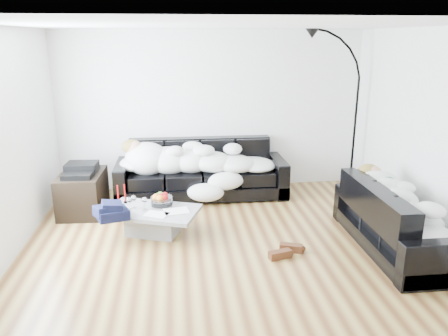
{
  "coord_description": "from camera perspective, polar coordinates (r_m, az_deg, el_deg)",
  "views": [
    {
      "loc": [
        -0.59,
        -4.91,
        2.47
      ],
      "look_at": [
        0.0,
        0.3,
        0.9
      ],
      "focal_mm": 35.0,
      "sensor_mm": 36.0,
      "label": 1
    }
  ],
  "objects": [
    {
      "name": "ground",
      "position": [
        5.53,
        0.35,
        -9.87
      ],
      "size": [
        5.0,
        5.0,
        0.0
      ],
      "primitive_type": "plane",
      "color": "brown",
      "rests_on": "ground"
    },
    {
      "name": "wall_back",
      "position": [
        7.28,
        -1.73,
        7.42
      ],
      "size": [
        5.0,
        0.02,
        2.6
      ],
      "primitive_type": "cube",
      "color": "silver",
      "rests_on": "ground"
    },
    {
      "name": "wall_left",
      "position": [
        5.4,
        -27.02,
        2.3
      ],
      "size": [
        0.02,
        4.5,
        2.6
      ],
      "primitive_type": "cube",
      "color": "silver",
      "rests_on": "ground"
    },
    {
      "name": "wall_right",
      "position": [
        5.92,
        25.24,
        3.66
      ],
      "size": [
        0.02,
        4.5,
        2.6
      ],
      "primitive_type": "cube",
      "color": "silver",
      "rests_on": "ground"
    },
    {
      "name": "ceiling",
      "position": [
        4.95,
        0.41,
        18.17
      ],
      "size": [
        5.0,
        5.0,
        0.0
      ],
      "primitive_type": "plane",
      "color": "white",
      "rests_on": "ground"
    },
    {
      "name": "sofa_back",
      "position": [
        7.01,
        -2.96,
        -0.16
      ],
      "size": [
        2.7,
        0.93,
        0.88
      ],
      "primitive_type": "cube",
      "color": "black",
      "rests_on": "ground"
    },
    {
      "name": "sofa_right",
      "position": [
        5.66,
        21.65,
        -6.07
      ],
      "size": [
        0.84,
        1.95,
        0.79
      ],
      "primitive_type": "cube",
      "rotation": [
        0.0,
        0.0,
        1.57
      ],
      "color": "black",
      "rests_on": "ground"
    },
    {
      "name": "sleeper_back",
      "position": [
        6.91,
        -2.96,
        1.37
      ],
      "size": [
        2.28,
        0.79,
        0.46
      ],
      "primitive_type": null,
      "color": "white",
      "rests_on": "sofa_back"
    },
    {
      "name": "sleeper_right",
      "position": [
        5.58,
        21.9,
        -3.89
      ],
      "size": [
        0.71,
        1.67,
        0.41
      ],
      "primitive_type": null,
      "rotation": [
        0.0,
        0.0,
        1.57
      ],
      "color": "white",
      "rests_on": "sofa_right"
    },
    {
      "name": "teal_cushion",
      "position": [
        6.04,
        18.86,
        -1.11
      ],
      "size": [
        0.42,
        0.38,
        0.2
      ],
      "primitive_type": "ellipsoid",
      "rotation": [
        0.0,
        0.0,
        0.24
      ],
      "color": "#0E6643",
      "rests_on": "sofa_right"
    },
    {
      "name": "coffee_table",
      "position": [
        5.8,
        -9.29,
        -6.93
      ],
      "size": [
        1.33,
        1.03,
        0.34
      ],
      "primitive_type": "cube",
      "rotation": [
        0.0,
        0.0,
        -0.35
      ],
      "color": "#939699",
      "rests_on": "ground"
    },
    {
      "name": "fruit_bowl",
      "position": [
        5.84,
        -8.17,
        -3.97
      ],
      "size": [
        0.36,
        0.36,
        0.18
      ],
      "primitive_type": "cylinder",
      "rotation": [
        0.0,
        0.0,
        -0.27
      ],
      "color": "white",
      "rests_on": "coffee_table"
    },
    {
      "name": "wine_glass_a",
      "position": [
        5.8,
        -11.72,
        -4.35
      ],
      "size": [
        0.08,
        0.08,
        0.17
      ],
      "primitive_type": "cylinder",
      "rotation": [
        0.0,
        0.0,
        0.03
      ],
      "color": "white",
      "rests_on": "coffee_table"
    },
    {
      "name": "wine_glass_b",
      "position": [
        5.76,
        -12.24,
        -4.55
      ],
      "size": [
        0.07,
        0.07,
        0.17
      ],
      "primitive_type": "cylinder",
      "rotation": [
        0.0,
        0.0,
        -0.01
      ],
      "color": "white",
      "rests_on": "coffee_table"
    },
    {
      "name": "wine_glass_c",
      "position": [
        5.71,
        -10.33,
        -4.61
      ],
      "size": [
        0.09,
        0.09,
        0.17
      ],
      "primitive_type": "cylinder",
      "rotation": [
        0.0,
        0.0,
        0.24
      ],
      "color": "white",
      "rests_on": "coffee_table"
    },
    {
      "name": "candle_left",
      "position": [
        5.95,
        -13.67,
        -3.44
      ],
      "size": [
        0.05,
        0.05,
        0.27
      ],
      "primitive_type": "cylinder",
      "rotation": [
        0.0,
        0.0,
        0.12
      ],
      "color": "maroon",
      "rests_on": "coffee_table"
    },
    {
      "name": "candle_right",
      "position": [
        5.98,
        -12.81,
        -3.29
      ],
      "size": [
        0.06,
        0.06,
        0.26
      ],
      "primitive_type": "cylinder",
      "rotation": [
        0.0,
        0.0,
        0.22
      ],
      "color": "maroon",
      "rests_on": "coffee_table"
    },
    {
      "name": "newspaper_a",
      "position": [
        5.63,
        -6.25,
        -5.58
      ],
      "size": [
        0.35,
        0.29,
        0.01
      ],
      "primitive_type": "cube",
      "rotation": [
        0.0,
        0.0,
        0.16
      ],
      "color": "silver",
      "rests_on": "coffee_table"
    },
    {
      "name": "newspaper_b",
      "position": [
        5.57,
        -8.81,
        -5.97
      ],
      "size": [
        0.35,
        0.31,
        0.01
      ],
      "primitive_type": "cube",
      "rotation": [
        0.0,
        0.0,
        -0.43
      ],
      "color": "silver",
      "rests_on": "coffee_table"
    },
    {
      "name": "navy_jacket",
      "position": [
        5.51,
        -14.64,
        -4.68
      ],
      "size": [
        0.46,
        0.42,
        0.19
      ],
      "primitive_type": null,
      "rotation": [
        0.0,
        0.0,
        0.28
      ],
      "color": "black",
      "rests_on": "coffee_table"
    },
    {
      "name": "shoes",
      "position": [
        5.3,
        8.0,
        -10.67
      ],
      "size": [
        0.48,
        0.36,
        0.1
      ],
      "primitive_type": null,
      "rotation": [
        0.0,
        0.0,
        0.06
      ],
      "color": "#472311",
      "rests_on": "ground"
    },
    {
      "name": "av_cabinet",
      "position": [
        6.7,
        -17.97,
        -3.1
      ],
      "size": [
        0.63,
        0.89,
        0.59
      ],
      "primitive_type": "cube",
      "rotation": [
        0.0,
        0.0,
        -0.04
      ],
      "color": "black",
      "rests_on": "ground"
    },
    {
      "name": "stereo",
      "position": [
        6.59,
        -18.24,
        -0.14
      ],
      "size": [
        0.46,
        0.36,
        0.13
      ],
      "primitive_type": "cube",
      "rotation": [
        0.0,
        0.0,
        -0.06
      ],
      "color": "black",
      "rests_on": "av_cabinet"
    },
    {
      "name": "floor_lamp",
      "position": [
        7.34,
        16.76,
        5.65
      ],
      "size": [
        0.9,
        0.53,
        2.31
      ],
      "primitive_type": null,
      "rotation": [
        0.0,
        0.0,
        -0.24
      ],
      "color": "black",
      "rests_on": "ground"
    }
  ]
}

